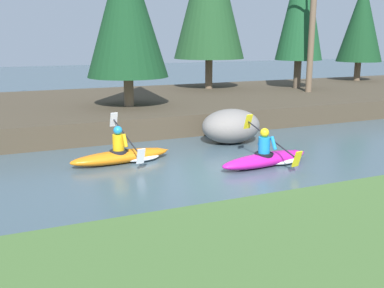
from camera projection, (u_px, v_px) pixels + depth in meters
The scene contains 9 objects.
ground_plane at pixel (215, 178), 10.64m from camera, with size 90.00×90.00×0.00m, color #425660.
riverbank_far at pixel (119, 108), 18.55m from camera, with size 44.00×9.30×0.74m.
conifer_tree_far_left at pixel (126, 9), 15.95m from camera, with size 2.96×2.96×5.91m.
conifer_tree_mid_left at pixel (301, 2), 21.69m from camera, with size 2.31×2.31×7.00m.
conifer_tree_centre at pixel (362, 21), 25.72m from camera, with size 2.56×2.56×5.66m.
bare_tree_mid_downstream at pixel (312, 29), 20.48m from camera, with size 3.34×3.30×6.03m.
kayaker_lead at pixel (269, 158), 11.65m from camera, with size 2.80×2.07×1.20m.
kayaker_middle at pixel (125, 155), 11.93m from camera, with size 2.79×2.07×1.20m.
boulder_midstream at pixel (231, 126), 14.06m from camera, with size 1.89×1.48×1.07m.
Camera 1 is at (-4.55, -9.09, 3.27)m, focal length 42.00 mm.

